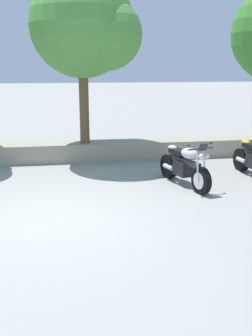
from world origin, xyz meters
TOP-DOWN VIEW (x-y plane):
  - ground_plane at (0.00, 0.00)m, footprint 120.00×120.00m
  - stone_wall at (0.00, 4.80)m, footprint 36.00×0.80m
  - motorcycle_silver_centre at (3.25, 1.77)m, footprint 0.87×2.03m
  - leafy_tree_mid_left at (1.19, 4.63)m, footprint 3.11×2.97m

SIDE VIEW (x-z plane):
  - ground_plane at x=0.00m, z-range 0.00..0.00m
  - stone_wall at x=0.00m, z-range 0.00..0.55m
  - motorcycle_silver_centre at x=3.25m, z-range -0.10..1.07m
  - leafy_tree_mid_left at x=1.19m, z-range 1.43..6.30m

